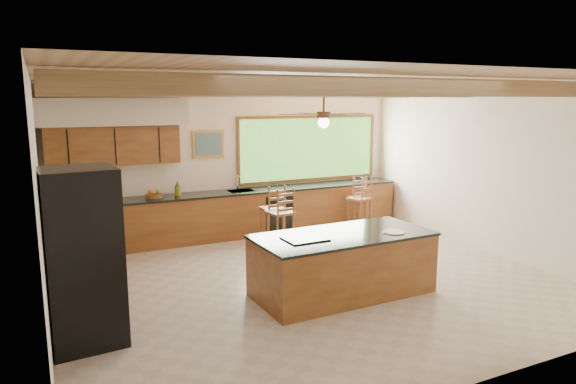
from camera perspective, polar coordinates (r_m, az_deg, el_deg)
name	(u,v)px	position (r m, az deg, el deg)	size (l,w,h in m)	color
ground	(310,280)	(7.94, 2.41, -9.76)	(7.20, 7.20, 0.00)	#BEB09D
room_shell	(281,132)	(7.99, -0.78, 6.64)	(7.27, 6.54, 3.02)	white
counter_run	(208,221)	(9.75, -8.91, -3.23)	(7.12, 3.10, 1.22)	brown
island	(342,264)	(7.32, 6.07, -7.93)	(2.54, 1.25, 0.89)	brown
refrigerator	(82,257)	(6.14, -21.87, -6.77)	(0.83, 0.81, 2.00)	black
bar_stool_a	(274,210)	(9.62, -1.55, -1.98)	(0.42, 0.42, 1.15)	brown
bar_stool_b	(282,214)	(9.18, -0.70, -2.46)	(0.47, 0.47, 1.18)	brown
bar_stool_c	(361,200)	(10.65, 8.13, -0.84)	(0.53, 0.53, 1.16)	brown
bar_stool_d	(357,197)	(10.95, 7.65, -0.60)	(0.41, 0.41, 1.14)	brown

